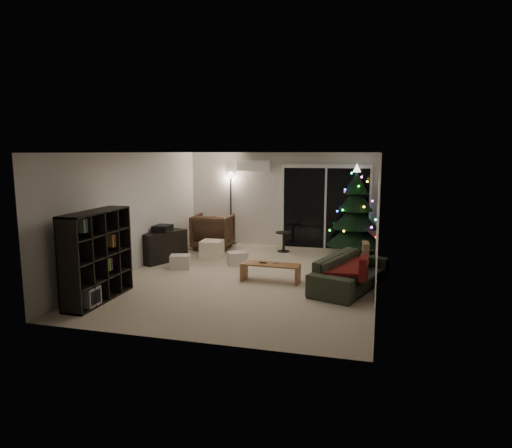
% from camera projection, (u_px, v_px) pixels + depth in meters
% --- Properties ---
extents(room, '(6.50, 7.51, 2.60)m').
position_uv_depth(room, '(284.00, 218.00, 10.39)').
color(room, beige).
rests_on(room, ground).
extents(bookshelf, '(0.67, 1.59, 1.54)m').
position_uv_depth(bookshelf, '(87.00, 256.00, 7.74)').
color(bookshelf, black).
rests_on(bookshelf, floor).
extents(media_cabinet, '(0.85, 1.20, 0.70)m').
position_uv_depth(media_cabinet, '(163.00, 246.00, 10.52)').
color(media_cabinet, black).
rests_on(media_cabinet, floor).
extents(stereo, '(0.36, 0.42, 0.15)m').
position_uv_depth(stereo, '(163.00, 228.00, 10.45)').
color(stereo, black).
rests_on(stereo, media_cabinet).
extents(armchair, '(1.04, 1.06, 0.91)m').
position_uv_depth(armchair, '(213.00, 231.00, 11.91)').
color(armchair, '#513624').
rests_on(armchair, floor).
extents(ottoman, '(0.50, 0.50, 0.43)m').
position_uv_depth(ottoman, '(212.00, 250.00, 10.82)').
color(ottoman, '#F0E6CF').
rests_on(ottoman, floor).
extents(cardboard_box_a, '(0.49, 0.43, 0.30)m').
position_uv_depth(cardboard_box_a, '(180.00, 262.00, 9.90)').
color(cardboard_box_a, silver).
rests_on(cardboard_box_a, floor).
extents(cardboard_box_b, '(0.52, 0.49, 0.29)m').
position_uv_depth(cardboard_box_b, '(237.00, 258.00, 10.22)').
color(cardboard_box_b, silver).
rests_on(cardboard_box_b, floor).
extents(side_table, '(0.47, 0.47, 0.51)m').
position_uv_depth(side_table, '(284.00, 242.00, 11.56)').
color(side_table, black).
rests_on(side_table, floor).
extents(floor_lamp, '(0.31, 0.31, 1.92)m').
position_uv_depth(floor_lamp, '(231.00, 209.00, 12.49)').
color(floor_lamp, black).
rests_on(floor_lamp, floor).
extents(sofa, '(1.44, 2.23, 0.61)m').
position_uv_depth(sofa, '(350.00, 272.00, 8.48)').
color(sofa, '#384130').
rests_on(sofa, floor).
extents(sofa_throw, '(0.65, 1.50, 0.05)m').
position_uv_depth(sofa_throw, '(345.00, 264.00, 8.48)').
color(sofa_throw, '#630C0B').
rests_on(sofa_throw, sofa).
extents(cushion_a, '(0.15, 0.41, 0.40)m').
position_uv_depth(cushion_a, '(365.00, 252.00, 9.00)').
color(cushion_a, brown).
rests_on(cushion_a, sofa).
extents(cushion_b, '(0.15, 0.41, 0.40)m').
position_uv_depth(cushion_b, '(364.00, 268.00, 7.75)').
color(cushion_b, '#630C0B').
rests_on(cushion_b, sofa).
extents(coffee_table, '(1.16, 0.44, 0.36)m').
position_uv_depth(coffee_table, '(271.00, 273.00, 8.90)').
color(coffee_table, '#9A5A38').
rests_on(coffee_table, floor).
extents(remote_a, '(0.14, 0.04, 0.02)m').
position_uv_depth(remote_a, '(263.00, 263.00, 8.90)').
color(remote_a, black).
rests_on(remote_a, coffee_table).
extents(remote_b, '(0.14, 0.08, 0.02)m').
position_uv_depth(remote_b, '(276.00, 263.00, 8.89)').
color(remote_b, slate).
rests_on(remote_b, coffee_table).
extents(christmas_tree, '(1.79, 1.79, 2.22)m').
position_uv_depth(christmas_tree, '(355.00, 210.00, 11.07)').
color(christmas_tree, black).
rests_on(christmas_tree, floor).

